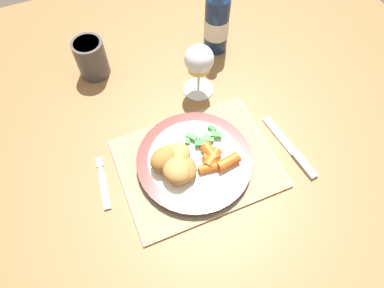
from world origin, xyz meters
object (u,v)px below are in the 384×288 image
object	(u,v)px
wine_glass	(199,62)
bottle	(217,20)
table_knife	(293,152)
dining_table	(193,119)
dinner_plate	(194,161)
drinking_cup	(91,58)
fork	(104,186)

from	to	relation	value
wine_glass	bottle	size ratio (longest dim) A/B	0.58
table_knife	dining_table	bearing A→B (deg)	124.05
table_knife	wine_glass	size ratio (longest dim) A/B	1.30
dinner_plate	drinking_cup	distance (m)	0.37
wine_glass	drinking_cup	size ratio (longest dim) A/B	1.41
dinner_plate	bottle	bearing A→B (deg)	58.44
fork	drinking_cup	bearing A→B (deg)	78.73
drinking_cup	wine_glass	bearing A→B (deg)	-35.28
fork	table_knife	size ratio (longest dim) A/B	0.70
dinner_plate	fork	distance (m)	0.20
fork	table_knife	distance (m)	0.42
dinner_plate	drinking_cup	size ratio (longest dim) A/B	2.50
dining_table	dinner_plate	distance (m)	0.20
wine_glass	table_knife	bearing A→B (deg)	-63.36
fork	table_knife	bearing A→B (deg)	-11.07
wine_glass	drinking_cup	bearing A→B (deg)	144.72
dinner_plate	fork	world-z (taller)	dinner_plate
drinking_cup	dining_table	bearing A→B (deg)	-42.99
fork	dining_table	bearing A→B (deg)	28.47
bottle	drinking_cup	world-z (taller)	bottle
dining_table	wine_glass	world-z (taller)	wine_glass
dinner_plate	drinking_cup	xyz separation A→B (m)	(-0.13, 0.35, 0.03)
wine_glass	drinking_cup	world-z (taller)	wine_glass
table_knife	dinner_plate	bearing A→B (deg)	165.10
wine_glass	bottle	world-z (taller)	bottle
fork	table_knife	world-z (taller)	table_knife
dining_table	bottle	size ratio (longest dim) A/B	5.67
drinking_cup	bottle	bearing A→B (deg)	-6.19
dining_table	fork	xyz separation A→B (m)	(-0.26, -0.14, 0.08)
dining_table	table_knife	distance (m)	0.28
bottle	drinking_cup	distance (m)	0.33
table_knife	drinking_cup	distance (m)	0.54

